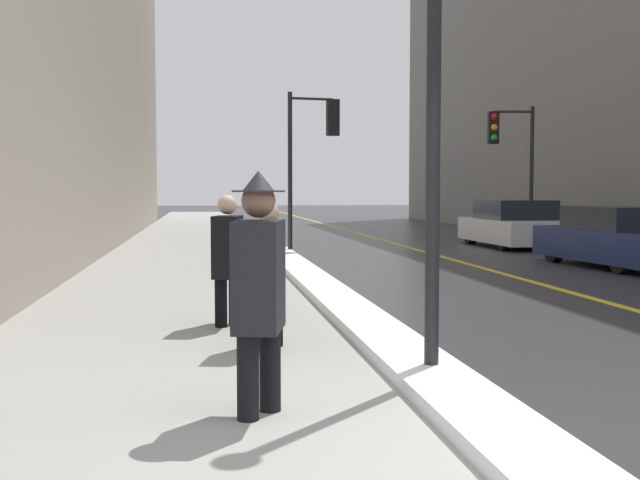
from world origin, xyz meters
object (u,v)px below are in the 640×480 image
object	(u,v)px
pedestrian_in_glasses	(269,268)
parked_car_white	(513,225)
lamp_post	(434,65)
pedestrian_in_fedora	(259,283)
pedestrian_with_shoulder_bag	(228,254)
traffic_light_near	(316,138)
parked_car_navy	(619,238)
traffic_light_far	(509,145)

from	to	relation	value
pedestrian_in_glasses	parked_car_white	world-z (taller)	pedestrian_in_glasses
lamp_post	pedestrian_in_fedora	distance (m)	2.42
pedestrian_in_fedora	pedestrian_with_shoulder_bag	world-z (taller)	pedestrian_in_fedora
pedestrian_in_fedora	pedestrian_with_shoulder_bag	xyz separation A→B (m)	(-0.10, 3.79, -0.09)
lamp_post	traffic_light_near	world-z (taller)	lamp_post
parked_car_navy	traffic_light_far	bearing A→B (deg)	-3.88
lamp_post	parked_car_white	bearing A→B (deg)	65.80
pedestrian_with_shoulder_bag	parked_car_navy	size ratio (longest dim) A/B	0.36
traffic_light_far	parked_car_navy	distance (m)	6.57
lamp_post	pedestrian_with_shoulder_bag	distance (m)	3.74
lamp_post	parked_car_navy	size ratio (longest dim) A/B	1.01
parked_car_navy	pedestrian_in_glasses	bearing A→B (deg)	129.90
pedestrian_in_glasses	parked_car_white	xyz separation A→B (m)	(7.97, 13.50, -0.20)
parked_car_white	pedestrian_in_fedora	bearing A→B (deg)	152.04
lamp_post	pedestrian_in_fedora	size ratio (longest dim) A/B	2.49
traffic_light_far	pedestrian_in_glasses	distance (m)	15.96
traffic_light_far	pedestrian_in_glasses	xyz separation A→B (m)	(-7.89, -13.72, -2.04)
traffic_light_far	pedestrian_with_shoulder_bag	world-z (taller)	traffic_light_far
lamp_post	parked_car_white	xyz separation A→B (m)	(6.73, 14.98, -2.00)
traffic_light_near	pedestrian_in_glasses	world-z (taller)	traffic_light_near
lamp_post	parked_car_white	world-z (taller)	lamp_post
traffic_light_near	pedestrian_in_glasses	size ratio (longest dim) A/B	2.71
lamp_post	traffic_light_far	distance (m)	16.60
parked_car_white	pedestrian_with_shoulder_bag	bearing A→B (deg)	144.88
pedestrian_with_shoulder_bag	parked_car_navy	distance (m)	10.29
traffic_light_near	parked_car_white	xyz separation A→B (m)	(5.83, 1.64, -2.28)
traffic_light_far	parked_car_navy	xyz separation A→B (m)	(-0.00, -6.17, -2.26)
pedestrian_in_glasses	lamp_post	bearing A→B (deg)	52.51
traffic_light_far	pedestrian_in_fedora	world-z (taller)	traffic_light_far
parked_car_white	parked_car_navy	bearing A→B (deg)	178.59
traffic_light_far	pedestrian_in_glasses	world-z (taller)	traffic_light_far
pedestrian_with_shoulder_bag	lamp_post	bearing A→B (deg)	41.66
traffic_light_near	parked_car_white	bearing A→B (deg)	8.25
pedestrian_in_glasses	parked_car_white	bearing A→B (deg)	162.01
lamp_post	pedestrian_with_shoulder_bag	xyz separation A→B (m)	(-1.60, 2.88, -1.76)
lamp_post	traffic_light_far	world-z (taller)	lamp_post
pedestrian_in_fedora	pedestrian_in_glasses	xyz separation A→B (m)	(0.26, 2.39, -0.13)
traffic_light_near	pedestrian_with_shoulder_bag	xyz separation A→B (m)	(-2.51, -10.47, -2.04)
pedestrian_in_fedora	parked_car_navy	size ratio (longest dim) A/B	0.41
traffic_light_far	pedestrian_in_fedora	distance (m)	18.16
traffic_light_near	parked_car_navy	xyz separation A→B (m)	(5.74, -4.31, -2.30)
traffic_light_near	pedestrian_in_glasses	xyz separation A→B (m)	(-2.15, -11.86, -2.07)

